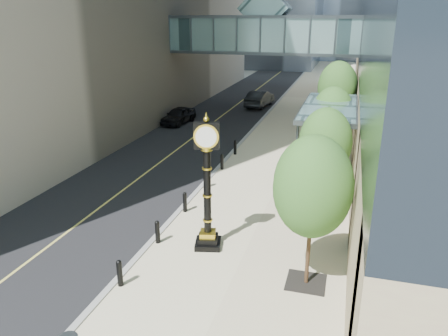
% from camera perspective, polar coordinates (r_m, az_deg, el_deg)
% --- Properties ---
extents(ground, '(320.00, 320.00, 0.00)m').
position_cam_1_polar(ground, '(14.75, -5.55, -18.96)').
color(ground, gray).
rests_on(ground, ground).
extents(road, '(8.00, 180.00, 0.02)m').
position_cam_1_polar(road, '(52.76, 3.30, 9.44)').
color(road, black).
rests_on(road, ground).
extents(sidewalk, '(8.00, 180.00, 0.06)m').
position_cam_1_polar(sidewalk, '(51.61, 12.09, 8.84)').
color(sidewalk, beige).
rests_on(sidewalk, ground).
extents(curb, '(0.25, 180.00, 0.07)m').
position_cam_1_polar(curb, '(52.03, 7.65, 9.19)').
color(curb, gray).
rests_on(curb, ground).
extents(skywalk, '(17.00, 4.20, 5.80)m').
position_cam_1_polar(skywalk, '(39.42, 5.36, 17.28)').
color(skywalk, slate).
rests_on(skywalk, ground).
extents(entrance_canopy, '(3.00, 8.00, 4.38)m').
position_cam_1_polar(entrance_canopy, '(25.19, 13.60, 7.57)').
color(entrance_canopy, '#383F44').
rests_on(entrance_canopy, ground).
extents(bollard_row, '(0.20, 16.20, 0.90)m').
position_cam_1_polar(bollard_row, '(22.65, -3.68, -3.00)').
color(bollard_row, black).
rests_on(bollard_row, sidewalk).
extents(street_trees, '(2.89, 28.50, 5.93)m').
position_cam_1_polar(street_trees, '(27.03, 13.98, 7.19)').
color(street_trees, black).
rests_on(street_trees, sidewalk).
extents(street_clock, '(1.24, 1.24, 5.49)m').
position_cam_1_polar(street_clock, '(17.35, -2.19, -3.30)').
color(street_clock, black).
rests_on(street_clock, sidewalk).
extents(pedestrian, '(0.66, 0.46, 1.73)m').
position_cam_1_polar(pedestrian, '(26.42, 11.33, 0.92)').
color(pedestrian, '#AEA7A0').
rests_on(pedestrian, sidewalk).
extents(car_near, '(2.23, 4.41, 1.44)m').
position_cam_1_polar(car_near, '(38.83, -5.98, 6.84)').
color(car_near, black).
rests_on(car_near, road).
extents(car_far, '(2.34, 5.19, 1.65)m').
position_cam_1_polar(car_far, '(46.16, 4.69, 9.02)').
color(car_far, black).
rests_on(car_far, road).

